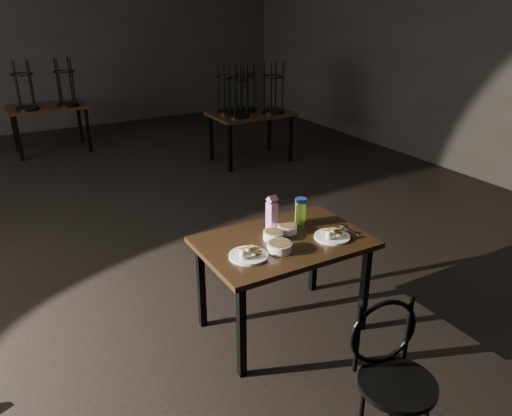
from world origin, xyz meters
TOP-DOWN VIEW (x-y plane):
  - room at (-0.06, 0.01)m, footprint 12.00×12.04m
  - main_table at (0.79, -1.41)m, footprint 1.20×0.80m
  - plate_left at (0.45, -1.51)m, footprint 0.27×0.27m
  - plate_right at (1.11, -1.56)m, footprint 0.26×0.26m
  - bowl_near at (0.73, -1.36)m, footprint 0.15×0.15m
  - bowl_far at (0.88, -1.32)m, footprint 0.14×0.14m
  - bowl_big at (0.67, -1.54)m, footprint 0.17×0.17m
  - juice_carton at (0.81, -1.22)m, footprint 0.08×0.08m
  - water_bottle at (1.06, -1.23)m, footprint 0.12×0.12m
  - spoon at (1.30, -1.46)m, footprint 0.05×0.21m
  - bentwood_chair at (0.72, -2.61)m, footprint 0.45×0.44m
  - bg_table_right at (2.62, 2.41)m, footprint 1.20×0.80m
  - bg_table_far at (0.08, 4.43)m, footprint 1.20×0.80m

SIDE VIEW (x-z plane):
  - bentwood_chair at x=0.72m, z-range 0.08..0.96m
  - main_table at x=0.79m, z-range 0.30..1.05m
  - bg_table_far at x=0.08m, z-range 0.01..1.49m
  - spoon at x=1.30m, z-range 0.75..0.76m
  - plate_right at x=1.11m, z-range 0.73..0.82m
  - plate_left at x=0.45m, z-range 0.73..0.82m
  - bowl_far at x=0.88m, z-range 0.75..0.81m
  - bowl_near at x=0.73m, z-range 0.75..0.81m
  - bowl_big at x=0.67m, z-range 0.75..0.81m
  - bg_table_right at x=2.62m, z-range 0.06..1.54m
  - water_bottle at x=1.06m, z-range 0.75..0.95m
  - juice_carton at x=0.81m, z-range 0.74..1.01m
  - room at x=-0.06m, z-range 0.72..3.94m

